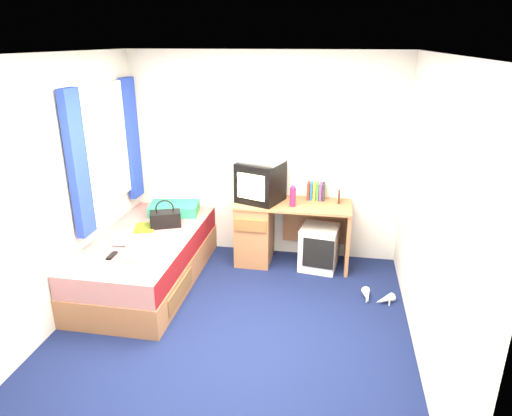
% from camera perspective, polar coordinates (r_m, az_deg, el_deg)
% --- Properties ---
extents(ground, '(3.40, 3.40, 0.00)m').
position_cam_1_polar(ground, '(4.34, -2.90, -14.81)').
color(ground, '#0C1438').
rests_on(ground, ground).
extents(room_shell, '(3.40, 3.40, 3.40)m').
position_cam_1_polar(room_shell, '(3.70, -3.30, 3.88)').
color(room_shell, white).
rests_on(room_shell, ground).
extents(bed, '(1.01, 2.00, 0.54)m').
position_cam_1_polar(bed, '(5.10, -13.37, -6.23)').
color(bed, '#A16A43').
rests_on(bed, ground).
extents(pillow, '(0.62, 0.45, 0.12)m').
position_cam_1_polar(pillow, '(5.52, -10.19, -0.09)').
color(pillow, '#167193').
rests_on(pillow, bed).
extents(desk, '(1.30, 0.55, 0.75)m').
position_cam_1_polar(desk, '(5.37, 1.71, -2.62)').
color(desk, '#A16A43').
rests_on(desk, ground).
extents(storage_cube, '(0.46, 0.46, 0.51)m').
position_cam_1_polar(storage_cube, '(5.31, 7.88, -4.89)').
color(storage_cube, silver).
rests_on(storage_cube, ground).
extents(crt_tv, '(0.57, 0.56, 0.45)m').
position_cam_1_polar(crt_tv, '(5.19, 0.56, 3.28)').
color(crt_tv, black).
rests_on(crt_tv, desk).
extents(vcr, '(0.54, 0.45, 0.09)m').
position_cam_1_polar(vcr, '(5.12, 0.59, 6.19)').
color(vcr, '#ABABAD').
rests_on(vcr, crt_tv).
extents(book_row, '(0.20, 0.13, 0.20)m').
position_cam_1_polar(book_row, '(5.32, 7.50, 2.10)').
color(book_row, maroon).
rests_on(book_row, desk).
extents(picture_frame, '(0.02, 0.12, 0.14)m').
position_cam_1_polar(picture_frame, '(5.27, 10.32, 1.43)').
color(picture_frame, '#321710').
rests_on(picture_frame, desk).
extents(pink_water_bottle, '(0.08, 0.08, 0.21)m').
position_cam_1_polar(pink_water_bottle, '(5.07, 4.62, 1.37)').
color(pink_water_bottle, '#C61C48').
rests_on(pink_water_bottle, desk).
extents(aerosol_can, '(0.06, 0.06, 0.17)m').
position_cam_1_polar(aerosol_can, '(5.26, 3.16, 1.84)').
color(aerosol_can, silver).
rests_on(aerosol_can, desk).
extents(handbag, '(0.38, 0.30, 0.31)m').
position_cam_1_polar(handbag, '(5.16, -11.26, -1.29)').
color(handbag, black).
rests_on(handbag, bed).
extents(towel, '(0.38, 0.35, 0.10)m').
position_cam_1_polar(towel, '(4.64, -13.67, -4.60)').
color(towel, white).
rests_on(towel, bed).
extents(magazine, '(0.27, 0.32, 0.01)m').
position_cam_1_polar(magazine, '(5.18, -13.72, -2.39)').
color(magazine, '#B9D617').
rests_on(magazine, bed).
extents(water_bottle, '(0.21, 0.11, 0.07)m').
position_cam_1_polar(water_bottle, '(4.79, -16.15, -4.18)').
color(water_bottle, silver).
rests_on(water_bottle, bed).
extents(colour_swatch_fan, '(0.23, 0.12, 0.01)m').
position_cam_1_polar(colour_swatch_fan, '(4.49, -15.92, -6.30)').
color(colour_swatch_fan, gold).
rests_on(colour_swatch_fan, bed).
extents(remote_control, '(0.06, 0.16, 0.02)m').
position_cam_1_polar(remote_control, '(4.61, -17.58, -5.69)').
color(remote_control, black).
rests_on(remote_control, bed).
extents(window_assembly, '(0.11, 1.42, 1.40)m').
position_cam_1_polar(window_assembly, '(5.08, -18.23, 7.03)').
color(window_assembly, silver).
rests_on(window_assembly, room_shell).
extents(white_heels, '(0.34, 0.26, 0.09)m').
position_cam_1_polar(white_heels, '(4.86, 14.71, -10.80)').
color(white_heels, silver).
rests_on(white_heels, ground).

